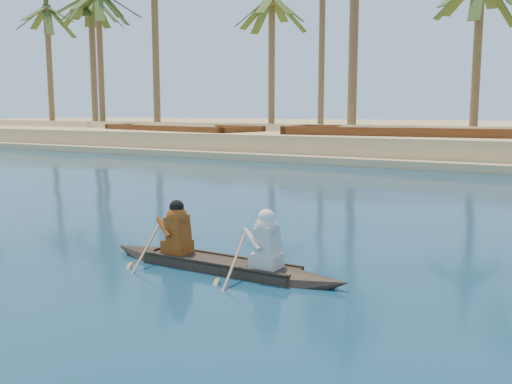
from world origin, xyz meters
The scene contains 3 objects.
canoe centered at (-4.54, 4.57, 0.24)m, with size 4.58×0.68×1.26m.
barge_left centered at (-22.60, 27.00, 0.67)m, with size 12.07×6.12×1.92m.
barge_mid centered at (-7.89, 27.00, 0.72)m, with size 12.66×5.39×2.05m.
Camera 1 is at (0.56, -3.04, 2.62)m, focal length 40.00 mm.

